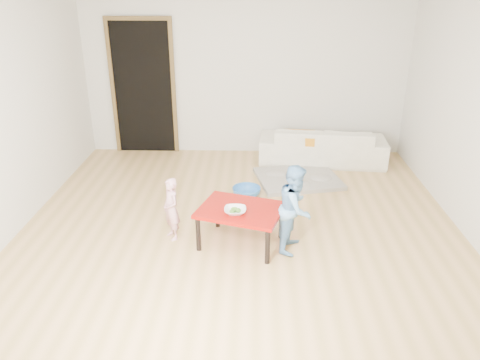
{
  "coord_description": "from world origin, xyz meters",
  "views": [
    {
      "loc": [
        0.14,
        -4.78,
        2.65
      ],
      "look_at": [
        0.0,
        -0.2,
        0.65
      ],
      "focal_mm": 35.0,
      "sensor_mm": 36.0,
      "label": 1
    }
  ],
  "objects_px": {
    "red_table": "(241,226)",
    "child_pink": "(171,209)",
    "bowl": "(235,211)",
    "basin": "(247,192)",
    "child_blue": "(296,208)",
    "sofa": "(322,145)"
  },
  "relations": [
    {
      "from": "red_table",
      "to": "child_pink",
      "type": "relative_size",
      "value": 1.21
    },
    {
      "from": "child_pink",
      "to": "bowl",
      "type": "bearing_deg",
      "value": 40.27
    },
    {
      "from": "bowl",
      "to": "basin",
      "type": "bearing_deg",
      "value": 85.81
    },
    {
      "from": "red_table",
      "to": "child_blue",
      "type": "bearing_deg",
      "value": -6.52
    },
    {
      "from": "sofa",
      "to": "child_blue",
      "type": "height_order",
      "value": "child_blue"
    },
    {
      "from": "child_pink",
      "to": "child_blue",
      "type": "distance_m",
      "value": 1.33
    },
    {
      "from": "basin",
      "to": "red_table",
      "type": "bearing_deg",
      "value": -92.0
    },
    {
      "from": "red_table",
      "to": "basin",
      "type": "bearing_deg",
      "value": 88.0
    },
    {
      "from": "red_table",
      "to": "child_blue",
      "type": "distance_m",
      "value": 0.62
    },
    {
      "from": "bowl",
      "to": "child_blue",
      "type": "relative_size",
      "value": 0.24
    },
    {
      "from": "sofa",
      "to": "child_pink",
      "type": "distance_m",
      "value": 3.06
    },
    {
      "from": "child_blue",
      "to": "basin",
      "type": "xyz_separation_m",
      "value": [
        -0.52,
        1.26,
        -0.41
      ]
    },
    {
      "from": "child_blue",
      "to": "basin",
      "type": "height_order",
      "value": "child_blue"
    },
    {
      "from": "child_pink",
      "to": "basin",
      "type": "height_order",
      "value": "child_pink"
    },
    {
      "from": "sofa",
      "to": "basin",
      "type": "bearing_deg",
      "value": 53.16
    },
    {
      "from": "child_pink",
      "to": "child_blue",
      "type": "xyz_separation_m",
      "value": [
        1.32,
        -0.17,
        0.12
      ]
    },
    {
      "from": "sofa",
      "to": "child_blue",
      "type": "bearing_deg",
      "value": 81.12
    },
    {
      "from": "sofa",
      "to": "red_table",
      "type": "xyz_separation_m",
      "value": [
        -1.18,
        -2.48,
        -0.06
      ]
    },
    {
      "from": "sofa",
      "to": "red_table",
      "type": "height_order",
      "value": "sofa"
    },
    {
      "from": "red_table",
      "to": "child_pink",
      "type": "xyz_separation_m",
      "value": [
        -0.75,
        0.1,
        0.14
      ]
    },
    {
      "from": "sofa",
      "to": "bowl",
      "type": "distance_m",
      "value": 2.87
    },
    {
      "from": "bowl",
      "to": "child_pink",
      "type": "distance_m",
      "value": 0.74
    }
  ]
}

